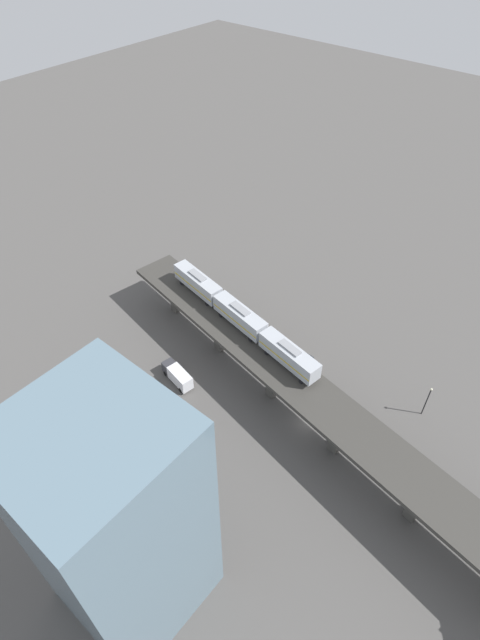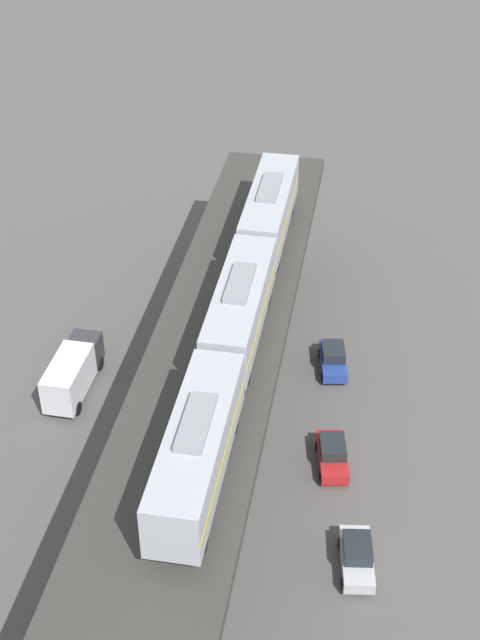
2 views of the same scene
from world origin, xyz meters
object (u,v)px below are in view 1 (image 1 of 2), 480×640
(street_car_silver, at_px, (307,360))
(street_lamp, at_px, (427,399))
(subway_train, at_px, (240,316))
(street_car_blue, at_px, (234,318))
(office_tower, at_px, (117,525))
(street_car_red, at_px, (270,343))
(delivery_truck, at_px, (178,375))

(street_car_silver, relative_size, street_lamp, 0.64)
(subway_train, distance_m, street_car_silver, 16.39)
(street_car_blue, relative_size, office_tower, 0.12)
(street_car_red, height_order, office_tower, office_tower)
(street_car_silver, height_order, office_tower, office_tower)
(street_car_blue, bearing_deg, office_tower, 26.75)
(subway_train, bearing_deg, street_lamp, 107.23)
(street_car_blue, xyz_separation_m, office_tower, (47.38, 23.88, 17.06))
(street_car_silver, bearing_deg, office_tower, 6.48)
(delivery_truck, relative_size, street_lamp, 1.08)
(street_car_silver, height_order, delivery_truck, delivery_truck)
(street_car_blue, bearing_deg, street_lamp, 94.68)
(delivery_truck, distance_m, office_tower, 38.92)
(street_lamp, bearing_deg, office_tower, -18.27)
(street_car_red, bearing_deg, street_car_blue, -94.63)
(street_car_blue, xyz_separation_m, street_lamp, (-3.33, 40.63, 3.17))
(street_lamp, height_order, office_tower, office_tower)
(subway_train, height_order, delivery_truck, subway_train)
(street_car_blue, distance_m, office_tower, 55.73)
(delivery_truck, height_order, street_lamp, street_lamp)
(street_car_blue, height_order, street_car_red, same)
(street_car_red, bearing_deg, subway_train, -23.05)
(street_car_silver, distance_m, delivery_truck, 24.75)
(street_car_red, bearing_deg, delivery_truck, -22.23)
(street_lamp, bearing_deg, delivery_truck, -59.46)
(street_car_silver, distance_m, street_lamp, 22.60)
(subway_train, relative_size, office_tower, 1.03)
(delivery_truck, relative_size, office_tower, 0.21)
(subway_train, xyz_separation_m, street_lamp, (-10.26, 33.09, -6.87))
(street_car_blue, relative_size, street_car_red, 0.99)
(street_car_silver, relative_size, delivery_truck, 0.59)
(subway_train, distance_m, delivery_truck, 15.98)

